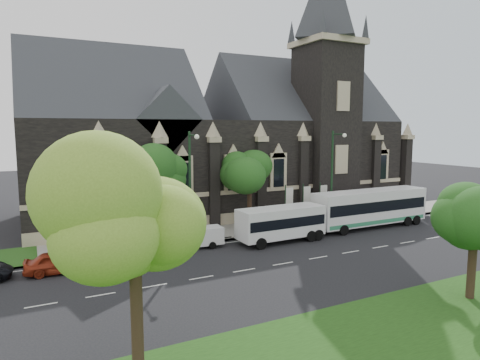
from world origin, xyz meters
TOP-DOWN VIEW (x-y plane):
  - ground at (0.00, 0.00)m, footprint 160.00×160.00m
  - sidewalk at (0.00, 9.50)m, footprint 80.00×5.00m
  - museum at (5.12, 18.78)m, footprint 40.00×17.70m
  - tree_park_near at (-11.77, -8.77)m, footprint 4.42×4.42m
  - tree_park_east at (6.18, -9.32)m, footprint 3.40×3.40m
  - tree_walk_right at (3.21, 10.71)m, footprint 4.08×4.08m
  - tree_walk_left at (-5.80, 10.70)m, footprint 3.91×3.91m
  - street_lamp_near at (10.00, 7.09)m, footprint 0.36×1.88m
  - street_lamp_mid at (-4.00, 7.09)m, footprint 0.36×1.88m
  - banner_flag_left at (6.29, 9.00)m, footprint 0.90×0.10m
  - banner_flag_center at (8.29, 9.00)m, footprint 0.90×0.10m
  - banner_flag_right at (10.29, 9.00)m, footprint 0.90×0.10m
  - tour_coach at (13.06, 5.36)m, footprint 11.94×2.78m
  - shuttle_bus at (2.92, 4.85)m, footprint 7.42×2.74m
  - box_trailer at (-2.89, 6.20)m, footprint 2.94×1.73m
  - sedan at (-6.97, 5.98)m, footprint 4.65×1.93m
  - car_far_red at (-13.78, 4.94)m, footprint 4.31×2.05m

SIDE VIEW (x-z plane):
  - ground at x=0.00m, z-range 0.00..0.00m
  - sidewalk at x=0.00m, z-range 0.00..0.15m
  - car_far_red at x=-13.78m, z-range 0.00..1.42m
  - sedan at x=-6.97m, z-range 0.00..1.50m
  - box_trailer at x=-2.89m, z-range 0.11..1.66m
  - shuttle_bus at x=2.92m, z-range 0.22..3.07m
  - tour_coach at x=13.06m, z-range 0.16..3.64m
  - banner_flag_left at x=6.29m, z-range 0.38..4.38m
  - banner_flag_center at x=8.29m, z-range 0.38..4.38m
  - banner_flag_right at x=10.29m, z-range 0.38..4.38m
  - tree_park_east at x=6.18m, z-range 1.48..7.76m
  - street_lamp_near at x=10.00m, z-range 0.61..9.61m
  - street_lamp_mid at x=-4.00m, z-range 0.61..9.61m
  - tree_walk_left at x=-5.80m, z-range 1.91..9.55m
  - tree_walk_right at x=3.21m, z-range 1.92..9.72m
  - tree_park_near at x=-11.77m, z-range 2.14..10.70m
  - museum at x=5.12m, z-range -6.78..23.12m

